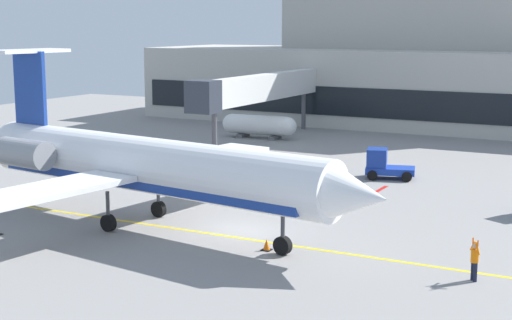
{
  "coord_description": "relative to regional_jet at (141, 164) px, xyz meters",
  "views": [
    {
      "loc": [
        19.55,
        -34.28,
        10.81
      ],
      "look_at": [
        -1.4,
        4.83,
        3.0
      ],
      "focal_mm": 54.69,
      "sensor_mm": 36.0,
      "label": 1
    }
  ],
  "objects": [
    {
      "name": "marshaller",
      "position": [
        17.91,
        -0.84,
        -2.44
      ],
      "size": [
        0.59,
        0.7,
        1.84
      ],
      "color": "#191E33",
      "rests_on": "ground"
    },
    {
      "name": "terminal_building",
      "position": [
        -0.71,
        50.42,
        4.74
      ],
      "size": [
        56.35,
        17.29,
        21.04
      ],
      "color": "#B7B2A8",
      "rests_on": "ground"
    },
    {
      "name": "fuel_tank",
      "position": [
        -9.72,
        31.75,
        -2.12
      ],
      "size": [
        7.57,
        2.17,
        2.19
      ],
      "color": "white",
      "rests_on": "ground"
    },
    {
      "name": "baggage_tug",
      "position": [
        7.21,
        18.69,
        -2.4
      ],
      "size": [
        3.77,
        2.91,
        2.1
      ],
      "color": "#19389E",
      "rests_on": "ground"
    },
    {
      "name": "jet_bridge_west",
      "position": [
        -8.69,
        29.37,
        1.53
      ],
      "size": [
        2.4,
        21.94,
        6.27
      ],
      "color": "silver",
      "rests_on": "ground"
    },
    {
      "name": "safety_cone_charlie",
      "position": [
        -9.8,
        5.02,
        -3.12
      ],
      "size": [
        0.47,
        0.47,
        0.55
      ],
      "color": "orange",
      "rests_on": "ground"
    },
    {
      "name": "safety_cone_alpha",
      "position": [
        8.06,
        -0.97,
        -3.12
      ],
      "size": [
        0.47,
        0.47,
        0.55
      ],
      "color": "orange",
      "rests_on": "ground"
    },
    {
      "name": "regional_jet",
      "position": [
        0.0,
        0.0,
        0.0
      ],
      "size": [
        28.74,
        20.78,
        9.29
      ],
      "color": "white",
      "rests_on": "ground"
    },
    {
      "name": "ground",
      "position": [
        5.18,
        1.1,
        -3.41
      ],
      "size": [
        120.0,
        120.0,
        0.11
      ],
      "color": "gray"
    }
  ]
}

